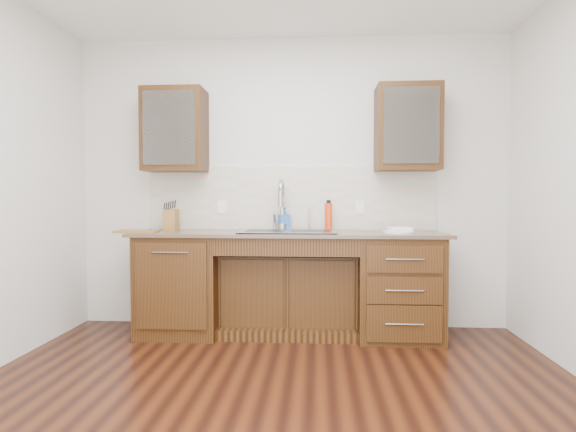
# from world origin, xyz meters

# --- Properties ---
(ground) EXTENTS (4.00, 3.50, 0.10)m
(ground) POSITION_xyz_m (0.00, 0.00, -0.05)
(ground) COLOR #3C190A
(wall_back) EXTENTS (4.00, 0.10, 2.70)m
(wall_back) POSITION_xyz_m (0.00, 1.80, 1.35)
(wall_back) COLOR silver
(wall_back) RESTS_ON ground
(wall_front) EXTENTS (4.00, 0.10, 2.70)m
(wall_front) POSITION_xyz_m (0.00, -1.80, 1.35)
(wall_front) COLOR silver
(wall_front) RESTS_ON ground
(base_cabinet_left) EXTENTS (0.70, 0.62, 0.88)m
(base_cabinet_left) POSITION_xyz_m (-0.95, 1.44, 0.44)
(base_cabinet_left) COLOR #593014
(base_cabinet_left) RESTS_ON ground
(base_cabinet_center) EXTENTS (1.20, 0.44, 0.70)m
(base_cabinet_center) POSITION_xyz_m (0.00, 1.53, 0.35)
(base_cabinet_center) COLOR #593014
(base_cabinet_center) RESTS_ON ground
(base_cabinet_right) EXTENTS (0.70, 0.62, 0.88)m
(base_cabinet_right) POSITION_xyz_m (0.95, 1.44, 0.44)
(base_cabinet_right) COLOR #593014
(base_cabinet_right) RESTS_ON ground
(countertop) EXTENTS (2.70, 0.65, 0.03)m
(countertop) POSITION_xyz_m (0.00, 1.43, 0.90)
(countertop) COLOR #84705B
(countertop) RESTS_ON base_cabinet_left
(backsplash) EXTENTS (2.70, 0.02, 0.59)m
(backsplash) POSITION_xyz_m (0.00, 1.74, 1.21)
(backsplash) COLOR beige
(backsplash) RESTS_ON wall_back
(sink) EXTENTS (0.84, 0.46, 0.19)m
(sink) POSITION_xyz_m (0.00, 1.41, 0.83)
(sink) COLOR #9E9EA5
(sink) RESTS_ON countertop
(faucet) EXTENTS (0.04, 0.04, 0.40)m
(faucet) POSITION_xyz_m (-0.07, 1.64, 1.11)
(faucet) COLOR #999993
(faucet) RESTS_ON countertop
(filter_tap) EXTENTS (0.02, 0.02, 0.24)m
(filter_tap) POSITION_xyz_m (0.18, 1.65, 1.03)
(filter_tap) COLOR #999993
(filter_tap) RESTS_ON countertop
(upper_cabinet_left) EXTENTS (0.55, 0.34, 0.75)m
(upper_cabinet_left) POSITION_xyz_m (-1.05, 1.58, 1.83)
(upper_cabinet_left) COLOR #593014
(upper_cabinet_left) RESTS_ON wall_back
(upper_cabinet_right) EXTENTS (0.55, 0.34, 0.75)m
(upper_cabinet_right) POSITION_xyz_m (1.05, 1.58, 1.83)
(upper_cabinet_right) COLOR #593014
(upper_cabinet_right) RESTS_ON wall_back
(outlet_left) EXTENTS (0.08, 0.01, 0.12)m
(outlet_left) POSITION_xyz_m (-0.65, 1.73, 1.12)
(outlet_left) COLOR white
(outlet_left) RESTS_ON backsplash
(outlet_right) EXTENTS (0.08, 0.01, 0.12)m
(outlet_right) POSITION_xyz_m (0.65, 1.73, 1.12)
(outlet_right) COLOR white
(outlet_right) RESTS_ON backsplash
(soap_bottle) EXTENTS (0.12, 0.12, 0.21)m
(soap_bottle) POSITION_xyz_m (-0.05, 1.66, 1.01)
(soap_bottle) COLOR blue
(soap_bottle) RESTS_ON countertop
(water_bottle) EXTENTS (0.09, 0.09, 0.25)m
(water_bottle) POSITION_xyz_m (0.36, 1.64, 1.03)
(water_bottle) COLOR red
(water_bottle) RESTS_ON countertop
(plate) EXTENTS (0.31, 0.31, 0.01)m
(plate) POSITION_xyz_m (0.95, 1.40, 0.92)
(plate) COLOR silver
(plate) RESTS_ON countertop
(dish_towel) EXTENTS (0.21, 0.16, 0.03)m
(dish_towel) POSITION_xyz_m (0.97, 1.46, 0.94)
(dish_towel) COLOR white
(dish_towel) RESTS_ON plate
(knife_block) EXTENTS (0.12, 0.18, 0.19)m
(knife_block) POSITION_xyz_m (-1.09, 1.55, 1.01)
(knife_block) COLOR brown
(knife_block) RESTS_ON countertop
(cutting_board) EXTENTS (0.38, 0.29, 0.02)m
(cutting_board) POSITION_xyz_m (-1.31, 1.31, 0.92)
(cutting_board) COLOR brown
(cutting_board) RESTS_ON countertop
(cup_left_a) EXTENTS (0.16, 0.16, 0.10)m
(cup_left_a) POSITION_xyz_m (-1.19, 1.58, 1.77)
(cup_left_a) COLOR white
(cup_left_a) RESTS_ON upper_cabinet_left
(cup_left_b) EXTENTS (0.10, 0.10, 0.08)m
(cup_left_b) POSITION_xyz_m (-0.92, 1.58, 1.77)
(cup_left_b) COLOR silver
(cup_left_b) RESTS_ON upper_cabinet_left
(cup_right_a) EXTENTS (0.16, 0.16, 0.10)m
(cup_right_a) POSITION_xyz_m (0.93, 1.58, 1.78)
(cup_right_a) COLOR white
(cup_right_a) RESTS_ON upper_cabinet_right
(cup_right_b) EXTENTS (0.12, 0.12, 0.09)m
(cup_right_b) POSITION_xyz_m (1.13, 1.58, 1.77)
(cup_right_b) COLOR white
(cup_right_b) RESTS_ON upper_cabinet_right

